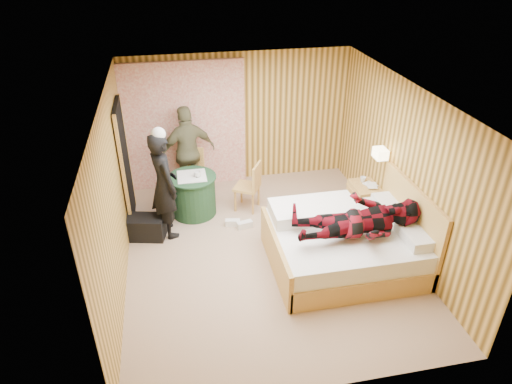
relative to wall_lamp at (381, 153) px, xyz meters
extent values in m
cube|color=#9D8567|center=(-1.92, -0.45, -1.30)|extent=(4.20, 5.00, 0.01)
cube|color=white|center=(-1.92, -0.45, 1.20)|extent=(4.20, 5.00, 0.01)
cube|color=#E2B356|center=(-1.92, 2.05, -0.05)|extent=(4.20, 0.02, 2.50)
cube|color=#E2B356|center=(-4.02, -0.45, -0.05)|extent=(0.02, 5.00, 2.50)
cube|color=#E2B356|center=(0.18, -0.45, -0.05)|extent=(0.02, 5.00, 2.50)
cube|color=#F0E3D0|center=(-2.92, 1.98, -0.10)|extent=(2.20, 0.08, 2.40)
cube|color=black|center=(-3.98, 0.95, -0.28)|extent=(0.06, 0.90, 2.05)
cylinder|color=gold|center=(0.08, 0.00, 0.00)|extent=(0.18, 0.04, 0.04)
cube|color=#FEE9B2|center=(0.00, 0.00, 0.00)|extent=(0.18, 0.24, 0.16)
cube|color=#EAC15F|center=(-0.82, -0.95, -1.14)|extent=(2.15, 1.72, 0.32)
cube|color=white|center=(-0.82, -0.95, -0.84)|extent=(2.09, 1.66, 0.27)
cube|color=#EAC15F|center=(-1.90, -0.95, -1.00)|extent=(0.06, 1.72, 0.60)
cube|color=#EAC15F|center=(0.14, -0.95, -0.71)|extent=(0.06, 1.72, 1.18)
cube|color=silver|center=(0.02, -1.36, -0.63)|extent=(0.41, 0.59, 0.15)
cube|color=silver|center=(0.02, -0.54, -0.63)|extent=(0.41, 0.59, 0.15)
cube|color=white|center=(-1.20, -0.47, -0.61)|extent=(1.29, 0.65, 0.19)
cube|color=#EAC15F|center=(-0.04, 0.27, -1.01)|extent=(0.42, 0.58, 0.58)
cube|color=#EAC15F|center=(-0.04, 0.27, -0.82)|extent=(0.44, 0.60, 0.03)
cylinder|color=#21472A|center=(-2.92, 0.90, -0.95)|extent=(0.77, 0.77, 0.70)
cylinder|color=#21472A|center=(-2.92, 0.90, -0.59)|extent=(0.83, 0.83, 0.03)
cube|color=silver|center=(-2.92, 0.90, -0.57)|extent=(0.54, 0.54, 0.01)
cube|color=#EAC15F|center=(-2.92, 1.48, -0.85)|extent=(0.56, 0.56, 0.05)
cube|color=#EAC15F|center=(-2.85, 1.65, -0.60)|extent=(0.40, 0.21, 0.46)
cylinder|color=#EAC15F|center=(-3.15, 1.39, -1.08)|extent=(0.04, 0.04, 0.43)
cylinder|color=#EAC15F|center=(-2.70, 1.56, -1.08)|extent=(0.04, 0.04, 0.43)
cube|color=#EAC15F|center=(-1.98, 0.87, -0.87)|extent=(0.55, 0.55, 0.05)
cube|color=#EAC15F|center=(-1.82, 0.78, -0.63)|extent=(0.23, 0.37, 0.44)
cylinder|color=#EAC15F|center=(-2.05, 1.09, -1.09)|extent=(0.04, 0.04, 0.41)
cylinder|color=#EAC15F|center=(-1.92, 0.65, -1.09)|extent=(0.04, 0.04, 0.41)
cube|color=black|center=(-3.77, 0.32, -1.11)|extent=(0.73, 0.50, 0.38)
cube|color=silver|center=(-2.14, 0.27, -1.24)|extent=(0.28, 0.15, 0.12)
cube|color=silver|center=(-2.32, 0.37, -1.25)|extent=(0.26, 0.14, 0.11)
imported|color=black|center=(-3.38, 0.38, -0.41)|extent=(0.63, 0.75, 1.77)
imported|color=#666544|center=(-2.92, 1.59, -0.44)|extent=(1.09, 0.67, 1.72)
imported|color=maroon|center=(-0.77, -1.15, -0.28)|extent=(0.86, 0.67, 1.77)
imported|color=silver|center=(-0.04, 0.22, -0.71)|extent=(0.24, 0.27, 0.02)
imported|color=silver|center=(-0.04, 0.22, -0.69)|extent=(0.22, 0.26, 0.02)
imported|color=silver|center=(-0.04, 0.40, -0.67)|extent=(0.13, 0.13, 0.09)
imported|color=silver|center=(-2.82, 0.85, -0.52)|extent=(0.14, 0.14, 0.10)
camera|label=1|loc=(-3.18, -5.99, 3.04)|focal=32.00mm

